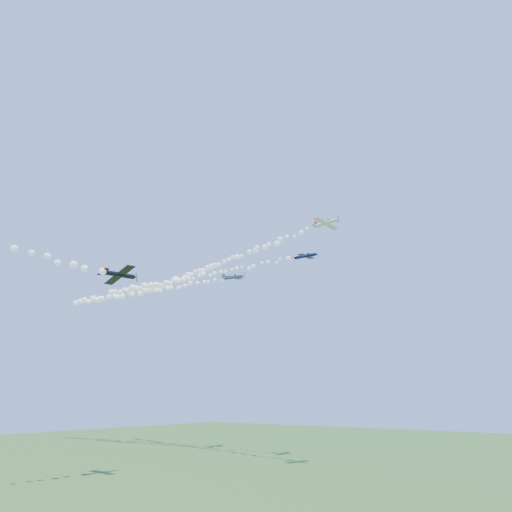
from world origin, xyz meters
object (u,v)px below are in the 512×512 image
Objects in this scene: plane_white at (326,223)px; plane_black at (119,275)px; plane_navy at (306,256)px; plane_grey at (233,277)px.

plane_black is (-27.27, -31.17, -14.15)m from plane_white.
plane_grey is at bearing 168.10° from plane_navy.
plane_white is 0.92× the size of plane_black.
plane_black is (10.62, -46.02, -11.72)m from plane_grey.
plane_grey is at bearing 18.50° from plane_black.
plane_white is at bearing -49.04° from plane_navy.
plane_white reaches higher than plane_black.
plane_black is (-15.66, -42.61, -12.07)m from plane_navy.
plane_grey is 1.03× the size of plane_black.
plane_navy is 26.50m from plane_grey.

